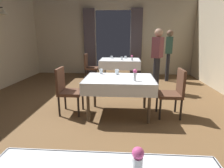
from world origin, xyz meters
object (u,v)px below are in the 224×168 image
chair_mid_left (67,89)px  chair_mid_right (174,91)px  glass_mid_b (117,72)px  chair_far_left (89,66)px  glass_far_b (122,58)px  person_waiter_by_doorway (169,51)px  flower_vase_mid (135,75)px  glass_mid_c (101,72)px  glass_far_d (112,57)px  flower_vase_far (132,58)px  dining_table_mid (119,82)px  flower_vase_near (138,160)px  person_diner_standing_aside (157,55)px  dining_table_far (120,62)px  glass_far_c (125,57)px

chair_mid_left → chair_mid_right: bearing=-0.3°
glass_mid_b → chair_far_left: bearing=112.7°
glass_far_b → person_waiter_by_doorway: 1.64m
flower_vase_mid → glass_mid_c: (-0.67, 0.56, -0.06)m
flower_vase_mid → glass_mid_b: bearing=122.8°
glass_mid_b → glass_far_d: 2.89m
flower_vase_far → glass_mid_c: bearing=-107.6°
dining_table_mid → chair_mid_left: chair_mid_left is taller
chair_mid_left → flower_vase_far: (1.38, 2.60, 0.33)m
flower_vase_near → person_diner_standing_aside: person_diner_standing_aside is taller
dining_table_far → glass_far_b: (0.06, -0.18, 0.15)m
dining_table_mid → chair_mid_left: (-1.05, 0.00, -0.15)m
dining_table_far → glass_far_b: bearing=-70.9°
chair_mid_right → glass_far_c: (-0.93, 3.10, 0.28)m
dining_table_far → flower_vase_far: (0.40, -0.29, 0.19)m
glass_mid_c → glass_far_b: 2.41m
chair_mid_right → flower_vase_mid: 0.87m
flower_vase_near → person_waiter_by_doorway: person_waiter_by_doorway is taller
person_waiter_by_doorway → glass_far_c: bearing=177.6°
dining_table_mid → glass_mid_b: size_ratio=12.08×
dining_table_far → flower_vase_far: 0.53m
glass_far_b → glass_far_c: 0.40m
dining_table_far → glass_mid_c: (-0.32, -2.55, 0.15)m
chair_mid_right → glass_mid_b: bearing=164.1°
flower_vase_near → dining_table_far: bearing=92.7°
dining_table_far → glass_far_c: size_ratio=13.91×
person_diner_standing_aside → chair_mid_right: bearing=-88.0°
flower_vase_near → glass_mid_c: size_ratio=1.62×
dining_table_far → flower_vase_mid: (0.35, -3.12, 0.21)m
chair_mid_left → flower_vase_far: size_ratio=5.23×
dining_table_far → glass_far_d: glass_far_d is taller
dining_table_mid → glass_mid_c: bearing=139.0°
glass_far_b → person_diner_standing_aside: (0.99, -0.99, 0.22)m
chair_mid_left → glass_mid_c: chair_mid_left is taller
dining_table_mid → flower_vase_far: (0.33, 2.60, 0.18)m
flower_vase_near → glass_far_d: flower_vase_near is taller
glass_far_d → person_waiter_by_doorway: size_ratio=0.05×
glass_far_c → glass_far_d: 0.50m
glass_far_b → person_diner_standing_aside: 1.42m
flower_vase_far → glass_far_d: flower_vase_far is taller
dining_table_far → glass_far_b: 0.24m
glass_far_c → person_diner_standing_aside: 1.64m
flower_vase_near → flower_vase_far: bearing=88.4°
flower_vase_far → chair_far_left: bearing=169.6°
chair_mid_right → glass_mid_b: 1.18m
flower_vase_far → glass_far_d: 0.91m
flower_vase_near → glass_mid_b: 2.87m
flower_vase_far → person_diner_standing_aside: 1.11m
chair_far_left → person_diner_standing_aside: 2.46m
glass_mid_c → glass_mid_b: bearing=-4.8°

